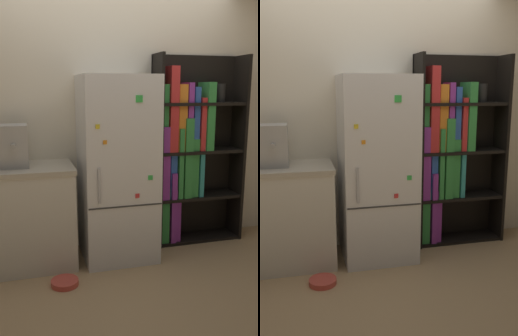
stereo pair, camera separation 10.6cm
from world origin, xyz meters
The scene contains 7 objects.
ground_plane centered at (0.00, 0.00, 0.00)m, with size 16.00×16.00×0.00m, color tan.
wall_back centered at (0.00, 0.47, 1.30)m, with size 8.00×0.05×2.60m.
refrigerator centered at (0.00, 0.14, 0.84)m, with size 0.66×0.64×1.68m.
bookshelf centered at (0.77, 0.32, 0.94)m, with size 0.92×0.30×1.89m.
kitchen_counter centered at (-0.77, 0.16, 0.45)m, with size 0.73×0.60×0.91m.
espresso_machine centered at (-0.90, 0.19, 1.09)m, with size 0.24×0.34×0.36m.
pet_bowl centered at (-0.55, -0.31, 0.03)m, with size 0.22×0.22×0.04m.
Camera 2 is at (-0.69, -3.15, 1.56)m, focal length 40.00 mm.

